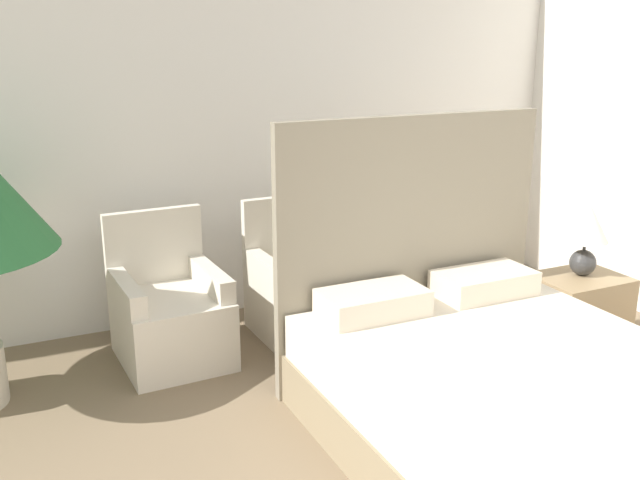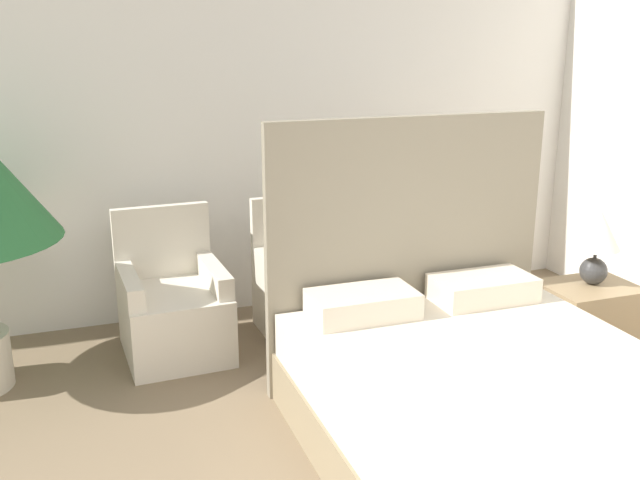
% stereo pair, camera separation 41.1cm
% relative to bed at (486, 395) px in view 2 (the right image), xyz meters
% --- Properties ---
extents(wall_back, '(10.00, 0.06, 2.90)m').
position_rel_bed_xyz_m(wall_back, '(-0.52, 2.31, 1.14)').
color(wall_back, white).
rests_on(wall_back, ground_plane).
extents(bed, '(1.68, 1.99, 1.55)m').
position_rel_bed_xyz_m(bed, '(0.00, 0.00, 0.00)').
color(bed, '#8C7A5B').
rests_on(bed, ground_plane).
extents(armchair_near_window_left, '(0.66, 0.73, 0.90)m').
position_rel_bed_xyz_m(armchair_near_window_left, '(-1.24, 1.66, -0.04)').
color(armchair_near_window_left, beige).
rests_on(armchair_near_window_left, ground_plane).
extents(armchair_near_window_right, '(0.65, 0.72, 0.90)m').
position_rel_bed_xyz_m(armchair_near_window_right, '(-0.33, 1.66, -0.04)').
color(armchair_near_window_right, beige).
rests_on(armchair_near_window_right, ground_plane).
extents(nightstand, '(0.56, 0.43, 0.50)m').
position_rel_bed_xyz_m(nightstand, '(1.15, 0.67, -0.06)').
color(nightstand, '#937A56').
rests_on(nightstand, ground_plane).
extents(table_lamp, '(0.28, 0.28, 0.48)m').
position_rel_bed_xyz_m(table_lamp, '(1.18, 0.70, 0.49)').
color(table_lamp, '#333333').
rests_on(table_lamp, nightstand).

